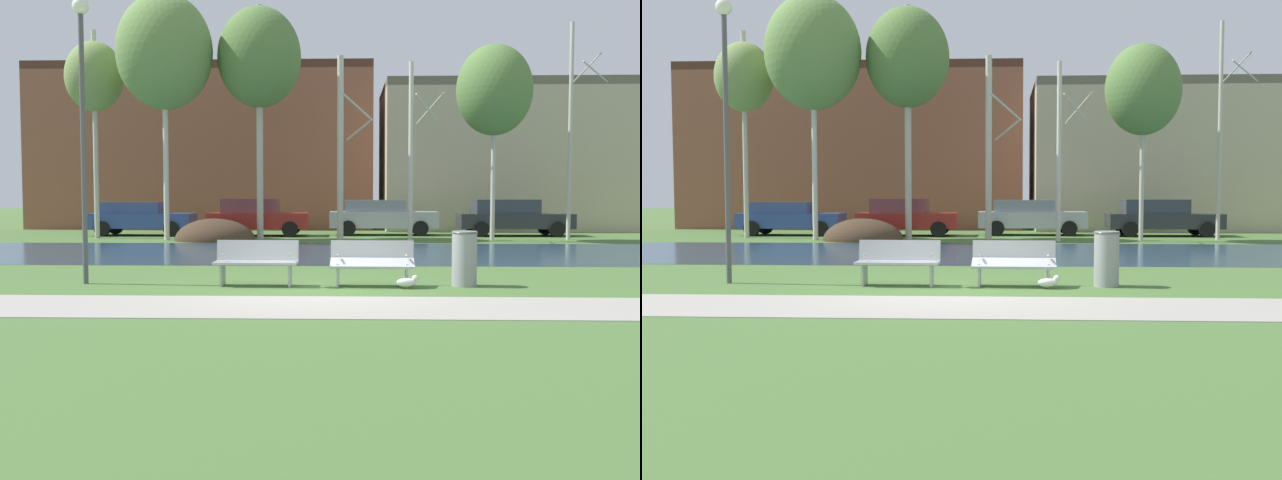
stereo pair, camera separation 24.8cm
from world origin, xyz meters
TOP-DOWN VIEW (x-y plane):
  - ground_plane at (0.00, 10.00)m, footprint 120.00×120.00m
  - paved_path_strip at (0.00, -1.82)m, footprint 60.00×2.28m
  - river_band at (0.00, 8.69)m, footprint 80.00×8.05m
  - soil_mound at (-4.26, 14.11)m, footprint 3.02×2.65m
  - bench_left at (-1.11, 0.82)m, footprint 1.61×0.60m
  - bench_right at (1.12, 0.82)m, footprint 1.61×0.60m
  - trash_bin at (2.88, 0.89)m, footprint 0.50×0.50m
  - seagull at (1.76, 0.44)m, footprint 0.44×0.16m
  - streetlamp at (-4.51, 1.02)m, footprint 0.32×0.32m
  - birch_far_left at (-9.20, 15.55)m, footprint 2.26×2.26m
  - birch_left at (-6.13, 14.34)m, footprint 3.58×3.58m
  - birch_center_left at (-2.68, 15.11)m, footprint 3.18×3.18m
  - birch_center at (0.45, 15.19)m, footprint 1.37×2.44m
  - birch_center_right at (3.05, 14.13)m, footprint 1.31×2.18m
  - birch_right at (6.07, 14.35)m, footprint 2.78×2.78m
  - birch_far_right at (9.12, 15.06)m, footprint 1.42×2.41m
  - parked_van_nearest_blue at (-7.98, 17.36)m, footprint 4.30×1.99m
  - parked_sedan_second_red at (-3.07, 17.25)m, footprint 4.11×2.11m
  - parked_hatch_third_silver at (2.12, 18.01)m, footprint 4.52×1.93m
  - parked_wagon_fourth_dark at (7.49, 17.57)m, footprint 4.61×1.99m
  - building_brick_low at (-6.57, 25.60)m, footprint 17.01×6.90m
  - building_beige_block at (11.03, 24.23)m, footprint 17.11×7.86m

SIDE VIEW (x-z plane):
  - ground_plane at x=0.00m, z-range 0.00..0.00m
  - soil_mound at x=-4.26m, z-range -0.84..0.84m
  - river_band at x=0.00m, z-range 0.00..0.01m
  - paved_path_strip at x=0.00m, z-range 0.00..0.01m
  - seagull at x=1.76m, z-range 0.00..0.26m
  - bench_left at x=-1.11m, z-range 0.04..0.91m
  - bench_right at x=1.12m, z-range 0.04..0.91m
  - trash_bin at x=2.88m, z-range 0.02..1.08m
  - parked_van_nearest_blue at x=-7.98m, z-range 0.05..1.45m
  - parked_hatch_third_silver at x=2.12m, z-range 0.04..1.53m
  - parked_wagon_fourth_dark at x=7.49m, z-range 0.04..1.55m
  - parked_sedan_second_red at x=-3.07m, z-range 0.03..1.58m
  - birch_center_right at x=3.05m, z-range 0.09..6.67m
  - building_beige_block at x=11.03m, z-range 0.00..7.01m
  - birch_center at x=0.45m, z-range 0.07..7.06m
  - streetlamp at x=-4.51m, z-range 0.91..6.46m
  - building_brick_low at x=-6.57m, z-range 0.00..8.13m
  - birch_far_right at x=9.12m, z-range 0.12..8.28m
  - birch_right at x=6.07m, z-range 1.93..9.16m
  - birch_far_left at x=-9.20m, z-range 2.22..10.33m
  - birch_center_left at x=-2.68m, z-range 2.46..11.36m
  - birch_left at x=-6.13m, z-range 2.42..11.60m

